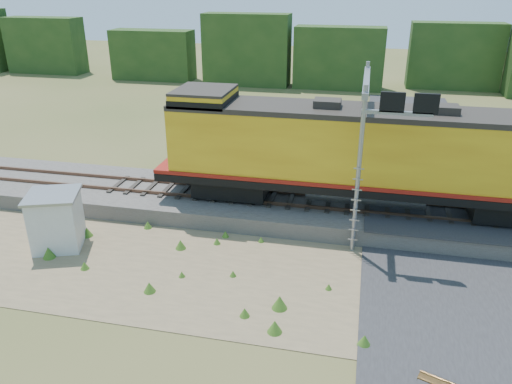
# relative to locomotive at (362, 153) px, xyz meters

# --- Properties ---
(ground) EXTENTS (140.00, 140.00, 0.00)m
(ground) POSITION_rel_locomotive_xyz_m (-3.15, -6.00, -3.44)
(ground) COLOR #475123
(ground) RESTS_ON ground
(ballast) EXTENTS (70.00, 5.00, 0.80)m
(ballast) POSITION_rel_locomotive_xyz_m (-3.15, 0.00, -3.04)
(ballast) COLOR slate
(ballast) RESTS_ON ground
(rails) EXTENTS (70.00, 1.54, 0.16)m
(rails) POSITION_rel_locomotive_xyz_m (-3.15, 0.00, -2.56)
(rails) COLOR brown
(rails) RESTS_ON ballast
(dirt_shoulder) EXTENTS (26.00, 8.00, 0.03)m
(dirt_shoulder) POSITION_rel_locomotive_xyz_m (-5.15, -5.50, -3.42)
(dirt_shoulder) COLOR #8C7754
(dirt_shoulder) RESTS_ON ground
(road) EXTENTS (7.00, 66.00, 0.86)m
(road) POSITION_rel_locomotive_xyz_m (3.85, -5.26, -3.35)
(road) COLOR #38383A
(road) RESTS_ON ground
(tree_line_north) EXTENTS (130.00, 3.00, 6.50)m
(tree_line_north) POSITION_rel_locomotive_xyz_m (-3.15, 32.00, -0.37)
(tree_line_north) COLOR #1F3D16
(tree_line_north) RESTS_ON ground
(weed_clumps) EXTENTS (15.00, 6.20, 0.56)m
(weed_clumps) POSITION_rel_locomotive_xyz_m (-6.65, -5.90, -3.44)
(weed_clumps) COLOR #416D1F
(weed_clumps) RESTS_ON ground
(locomotive) EXTENTS (19.48, 2.97, 5.03)m
(locomotive) POSITION_rel_locomotive_xyz_m (0.00, 0.00, 0.00)
(locomotive) COLOR black
(locomotive) RESTS_ON rails
(shed) EXTENTS (2.65, 2.65, 2.46)m
(shed) POSITION_rel_locomotive_xyz_m (-12.37, -5.13, -2.20)
(shed) COLOR silver
(shed) RESTS_ON ground
(signal_gantry) EXTENTS (2.78, 6.20, 7.02)m
(signal_gantry) POSITION_rel_locomotive_xyz_m (0.28, -0.66, 1.83)
(signal_gantry) COLOR gray
(signal_gantry) RESTS_ON ground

